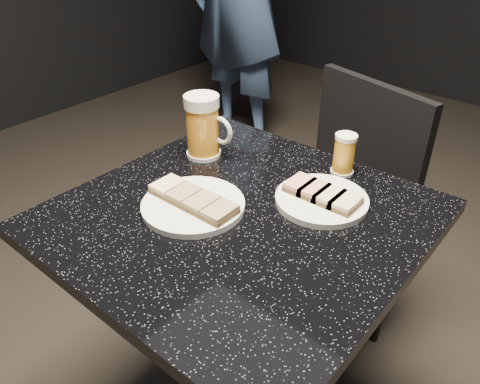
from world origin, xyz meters
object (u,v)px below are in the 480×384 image
(plate_large, at_px, (193,205))
(chair, at_px, (333,207))
(plate_small, at_px, (321,200))
(table, at_px, (240,296))
(beer_mug, at_px, (204,126))
(beer_tumbler, at_px, (344,154))

(plate_large, bearing_deg, chair, 83.94)
(plate_small, distance_m, chair, 0.45)
(table, distance_m, beer_mug, 0.42)
(plate_small, distance_m, beer_mug, 0.35)
(beer_tumbler, xyz_separation_m, chair, (-0.11, 0.20, -0.30))
(plate_large, distance_m, beer_tumbler, 0.38)
(chair, bearing_deg, plate_large, -96.06)
(plate_small, relative_size, beer_tumbler, 2.03)
(table, relative_size, beer_tumbler, 7.65)
(plate_small, height_order, beer_mug, beer_mug)
(plate_large, relative_size, beer_mug, 1.38)
(plate_large, relative_size, chair, 0.25)
(table, distance_m, chair, 0.48)
(plate_small, relative_size, chair, 0.23)
(plate_large, bearing_deg, table, 30.61)
(beer_mug, height_order, beer_tumbler, beer_mug)
(plate_large, height_order, table, plate_large)
(plate_small, height_order, beer_tumbler, beer_tumbler)
(table, height_order, beer_mug, beer_mug)
(table, bearing_deg, beer_tumbler, 74.29)
(plate_small, height_order, chair, chair)
(plate_small, bearing_deg, table, -128.35)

